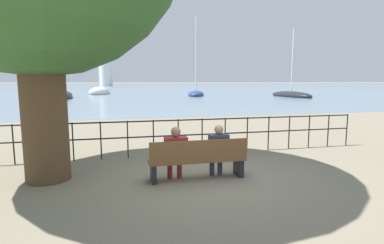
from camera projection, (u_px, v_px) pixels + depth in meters
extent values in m
plane|color=#7A705B|center=(197.00, 179.00, 6.59)|extent=(1000.00, 1000.00, 0.00)
cube|color=slate|center=(122.00, 85.00, 161.65)|extent=(600.00, 300.00, 0.01)
cylinder|color=#4C3823|center=(44.00, 108.00, 6.32)|extent=(0.92, 0.92, 3.15)
cube|color=brown|center=(197.00, 160.00, 6.54)|extent=(2.13, 0.45, 0.05)
cube|color=brown|center=(200.00, 151.00, 6.31)|extent=(2.13, 0.04, 0.45)
cube|color=black|center=(153.00, 173.00, 6.34)|extent=(0.10, 0.41, 0.40)
cube|color=black|center=(238.00, 167.00, 6.79)|extent=(0.10, 0.41, 0.40)
cylinder|color=maroon|center=(170.00, 169.00, 6.58)|extent=(0.11, 0.11, 0.45)
cylinder|color=maroon|center=(179.00, 168.00, 6.63)|extent=(0.11, 0.11, 0.45)
cube|color=maroon|center=(175.00, 157.00, 6.48)|extent=(0.41, 0.26, 0.14)
cube|color=maroon|center=(176.00, 149.00, 6.37)|extent=(0.48, 0.24, 0.51)
sphere|color=#846047|center=(176.00, 132.00, 6.32)|extent=(0.21, 0.21, 0.21)
cylinder|color=#2D3347|center=(212.00, 166.00, 6.80)|extent=(0.11, 0.11, 0.45)
cylinder|color=#2D3347|center=(220.00, 165.00, 6.85)|extent=(0.11, 0.11, 0.45)
cube|color=#2D3347|center=(217.00, 155.00, 6.70)|extent=(0.36, 0.26, 0.14)
cube|color=#2D3347|center=(219.00, 146.00, 6.59)|extent=(0.42, 0.24, 0.52)
sphere|color=#A87A5B|center=(219.00, 129.00, 6.54)|extent=(0.20, 0.20, 0.20)
cylinder|color=black|center=(13.00, 145.00, 7.64)|extent=(0.04, 0.04, 1.05)
cylinder|color=black|center=(44.00, 143.00, 7.80)|extent=(0.04, 0.04, 1.05)
cylinder|color=black|center=(73.00, 142.00, 7.97)|extent=(0.04, 0.04, 1.05)
cylinder|color=black|center=(101.00, 141.00, 8.14)|extent=(0.04, 0.04, 1.05)
cylinder|color=black|center=(128.00, 139.00, 8.30)|extent=(0.04, 0.04, 1.05)
cylinder|color=black|center=(153.00, 138.00, 8.47)|extent=(0.04, 0.04, 1.05)
cylinder|color=black|center=(178.00, 137.00, 8.63)|extent=(0.04, 0.04, 1.05)
cylinder|color=black|center=(202.00, 136.00, 8.80)|extent=(0.04, 0.04, 1.05)
cylinder|color=black|center=(225.00, 135.00, 8.97)|extent=(0.04, 0.04, 1.05)
cylinder|color=black|center=(247.00, 134.00, 9.13)|extent=(0.04, 0.04, 1.05)
cylinder|color=black|center=(269.00, 133.00, 9.30)|extent=(0.04, 0.04, 1.05)
cylinder|color=black|center=(289.00, 132.00, 9.47)|extent=(0.04, 0.04, 1.05)
cylinder|color=black|center=(309.00, 131.00, 9.63)|extent=(0.04, 0.04, 1.05)
cylinder|color=black|center=(328.00, 131.00, 9.80)|extent=(0.04, 0.04, 1.05)
cylinder|color=black|center=(347.00, 130.00, 9.96)|extent=(0.04, 0.04, 1.05)
cylinder|color=black|center=(178.00, 120.00, 8.57)|extent=(11.44, 0.04, 0.04)
cylinder|color=black|center=(178.00, 135.00, 8.63)|extent=(11.44, 0.04, 0.04)
ellipsoid|color=black|center=(66.00, 96.00, 38.06)|extent=(2.67, 8.17, 1.21)
cylinder|color=silver|center=(64.00, 63.00, 37.49)|extent=(0.14, 0.14, 7.61)
ellipsoid|color=black|center=(291.00, 95.00, 40.86)|extent=(3.03, 8.37, 1.08)
cylinder|color=silver|center=(292.00, 61.00, 40.24)|extent=(0.14, 0.14, 8.48)
ellipsoid|color=white|center=(100.00, 92.00, 48.59)|extent=(4.47, 5.95, 1.71)
cylinder|color=silver|center=(99.00, 66.00, 48.02)|extent=(0.14, 0.14, 7.32)
ellipsoid|color=navy|center=(196.00, 94.00, 43.00)|extent=(3.75, 5.54, 1.10)
cylinder|color=silver|center=(196.00, 55.00, 42.24)|extent=(0.14, 0.14, 10.59)
cylinder|color=white|center=(105.00, 61.00, 125.54)|extent=(5.37, 5.37, 20.83)
cylinder|color=#2D2D33|center=(104.00, 32.00, 123.95)|extent=(3.76, 3.76, 2.54)
cone|color=#4C1E19|center=(104.00, 27.00, 123.64)|extent=(4.29, 4.29, 2.03)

